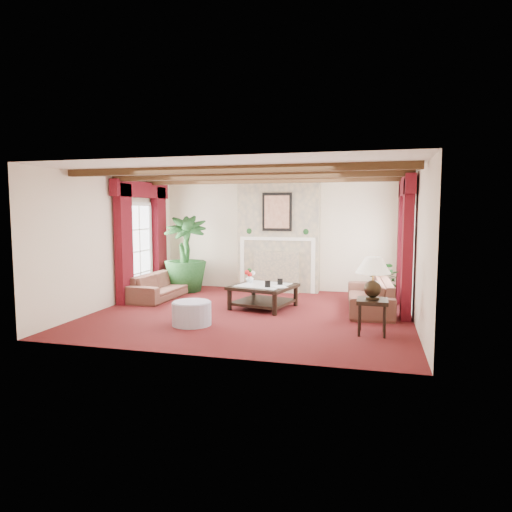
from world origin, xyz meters
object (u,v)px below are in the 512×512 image
(sofa_right, at_px, (370,290))
(potted_palm, at_px, (185,270))
(sofa_left, at_px, (161,282))
(side_table, at_px, (372,317))
(coffee_table, at_px, (263,297))
(ottoman, at_px, (192,313))

(sofa_right, distance_m, potted_palm, 4.55)
(sofa_left, xyz_separation_m, side_table, (4.66, -1.96, -0.09))
(sofa_right, bearing_deg, coffee_table, -85.71)
(sofa_left, bearing_deg, side_table, -110.25)
(sofa_left, relative_size, ottoman, 2.82)
(side_table, height_order, ottoman, side_table)
(coffee_table, bearing_deg, sofa_left, -176.69)
(sofa_right, height_order, potted_palm, potted_palm)
(coffee_table, relative_size, side_table, 2.01)
(sofa_right, relative_size, ottoman, 3.10)
(sofa_right, xyz_separation_m, ottoman, (-2.99, -1.94, -0.21))
(sofa_right, xyz_separation_m, coffee_table, (-2.10, -0.29, -0.17))
(sofa_left, distance_m, side_table, 5.06)
(coffee_table, distance_m, side_table, 2.62)
(sofa_left, xyz_separation_m, coffee_table, (2.50, -0.47, -0.14))
(sofa_left, distance_m, potted_palm, 0.96)
(sofa_left, height_order, coffee_table, sofa_left)
(sofa_left, height_order, ottoman, sofa_left)
(side_table, xyz_separation_m, ottoman, (-3.04, -0.16, -0.09))
(potted_palm, bearing_deg, coffee_table, -31.15)
(potted_palm, distance_m, coffee_table, 2.71)
(sofa_left, bearing_deg, sofa_right, -89.65)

